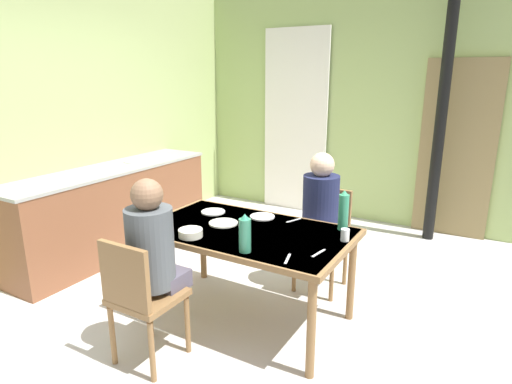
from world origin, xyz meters
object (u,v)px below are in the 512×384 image
at_px(water_bottle_green_far, 245,234).
at_px(serving_bowl_center, 191,233).
at_px(water_bottle_green_near, 343,211).
at_px(dining_table, 246,238).
at_px(chair_far_diner, 325,232).
at_px(chair_near_diner, 140,295).
at_px(person_far_diner, 320,205).
at_px(kitchen_counter, 112,209).
at_px(person_near_diner, 152,245).

xyz_separation_m(water_bottle_green_far, serving_bowl_center, (-0.47, 0.03, -0.09)).
distance_m(water_bottle_green_near, serving_bowl_center, 1.11).
distance_m(dining_table, chair_far_diner, 0.88).
bearing_deg(chair_near_diner, person_far_diner, 68.07).
bearing_deg(water_bottle_green_near, kitchen_counter, 178.15).
xyz_separation_m(chair_near_diner, chair_far_diner, (0.60, 1.62, 0.00)).
relative_size(person_far_diner, serving_bowl_center, 4.53).
height_order(person_far_diner, water_bottle_green_far, person_far_diner).
bearing_deg(chair_far_diner, water_bottle_green_near, 124.15).
xyz_separation_m(chair_far_diner, person_far_diner, (-0.00, -0.14, 0.28)).
distance_m(water_bottle_green_far, serving_bowl_center, 0.48).
bearing_deg(water_bottle_green_near, serving_bowl_center, -142.26).
height_order(kitchen_counter, water_bottle_green_near, water_bottle_green_near).
relative_size(kitchen_counter, water_bottle_green_far, 9.24).
relative_size(water_bottle_green_near, water_bottle_green_far, 1.17).
height_order(dining_table, serving_bowl_center, serving_bowl_center).
bearing_deg(serving_bowl_center, water_bottle_green_far, -3.89).
distance_m(chair_near_diner, chair_far_diner, 1.73).
bearing_deg(serving_bowl_center, person_far_diner, 60.15).
bearing_deg(person_far_diner, water_bottle_green_near, 134.19).
bearing_deg(kitchen_counter, water_bottle_green_far, -20.40).
distance_m(kitchen_counter, person_near_diner, 2.00).
distance_m(person_near_diner, person_far_diner, 1.47).
bearing_deg(person_far_diner, person_near_diner, 66.08).
xyz_separation_m(dining_table, chair_far_diner, (0.31, 0.81, -0.16)).
height_order(dining_table, person_far_diner, person_far_diner).
bearing_deg(dining_table, person_far_diner, 65.27).
bearing_deg(kitchen_counter, dining_table, -12.91).
bearing_deg(dining_table, chair_near_diner, -109.52).
relative_size(chair_far_diner, person_far_diner, 1.13).
bearing_deg(water_bottle_green_near, chair_near_diner, -127.71).
bearing_deg(dining_table, person_near_diner, -113.09).
height_order(chair_near_diner, water_bottle_green_near, water_bottle_green_near).
bearing_deg(kitchen_counter, person_far_diner, 5.97).
distance_m(kitchen_counter, water_bottle_green_far, 2.30).
height_order(dining_table, water_bottle_green_near, water_bottle_green_near).
bearing_deg(chair_far_diner, kitchen_counter, 9.41).
distance_m(dining_table, water_bottle_green_near, 0.74).
bearing_deg(serving_bowl_center, dining_table, 50.91).
distance_m(dining_table, person_far_diner, 0.75).
distance_m(chair_near_diner, water_bottle_green_near, 1.52).
height_order(person_near_diner, person_far_diner, same).
distance_m(water_bottle_green_near, water_bottle_green_far, 0.82).
distance_m(kitchen_counter, chair_far_diner, 2.26).
bearing_deg(dining_table, water_bottle_green_near, 30.19).
xyz_separation_m(chair_far_diner, person_near_diner, (-0.60, -1.48, 0.28)).
distance_m(chair_near_diner, water_bottle_green_far, 0.76).
xyz_separation_m(kitchen_counter, serving_bowl_center, (1.66, -0.76, 0.30)).
relative_size(person_near_diner, water_bottle_green_far, 3.00).
xyz_separation_m(kitchen_counter, chair_near_diner, (1.63, -1.25, 0.05)).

